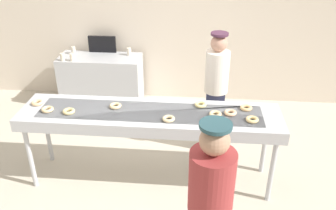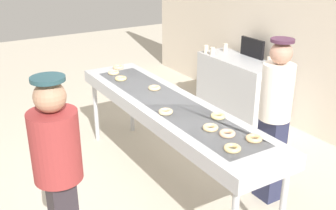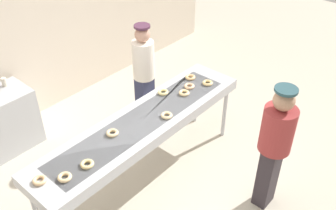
{
  "view_description": "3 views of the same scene",
  "coord_description": "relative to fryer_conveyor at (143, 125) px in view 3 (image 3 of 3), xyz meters",
  "views": [
    {
      "loc": [
        0.52,
        -3.51,
        2.94
      ],
      "look_at": [
        0.22,
        -0.09,
        1.1
      ],
      "focal_mm": 38.14,
      "sensor_mm": 36.0,
      "label": 1
    },
    {
      "loc": [
        3.28,
        -2.02,
        2.5
      ],
      "look_at": [
        0.07,
        -0.05,
        0.96
      ],
      "focal_mm": 43.26,
      "sensor_mm": 36.0,
      "label": 2
    },
    {
      "loc": [
        -2.43,
        -2.52,
        3.66
      ],
      "look_at": [
        0.34,
        -0.1,
        1.03
      ],
      "focal_mm": 40.17,
      "sensor_mm": 36.0,
      "label": 3
    }
  ],
  "objects": [
    {
      "name": "ground_plane",
      "position": [
        0.0,
        0.0,
        -0.88
      ],
      "size": [
        16.0,
        16.0,
        0.0
      ],
      "primitive_type": "plane",
      "color": "beige"
    },
    {
      "name": "plain_donut_7",
      "position": [
        0.58,
        0.19,
        0.09
      ],
      "size": [
        0.19,
        0.19,
        0.04
      ],
      "primitive_type": "torus",
      "rotation": [
        0.0,
        0.0,
        1.06
      ],
      "color": "#E7D186",
      "rests_on": "fryer_conveyor"
    },
    {
      "name": "plain_donut_9",
      "position": [
        0.23,
        -0.17,
        0.09
      ],
      "size": [
        0.18,
        0.18,
        0.04
      ],
      "primitive_type": "torus",
      "rotation": [
        0.0,
        0.0,
        2.81
      ],
      "color": "beige",
      "rests_on": "fryer_conveyor"
    },
    {
      "name": "plain_donut_0",
      "position": [
        1.1,
        0.16,
        0.09
      ],
      "size": [
        0.17,
        0.17,
        0.04
      ],
      "primitive_type": "torus",
      "rotation": [
        0.0,
        0.0,
        1.83
      ],
      "color": "#F4C483",
      "rests_on": "fryer_conveyor"
    },
    {
      "name": "plain_donut_6",
      "position": [
        -0.41,
        0.07,
        0.09
      ],
      "size": [
        0.15,
        0.15,
        0.04
      ],
      "primitive_type": "torus",
      "rotation": [
        0.0,
        0.0,
        1.66
      ],
      "color": "beige",
      "rests_on": "fryer_conveyor"
    },
    {
      "name": "fryer_conveyor",
      "position": [
        0.0,
        0.0,
        0.0
      ],
      "size": [
        2.99,
        0.69,
        0.96
      ],
      "color": "#B7BABF",
      "rests_on": "ground"
    },
    {
      "name": "customer_waiting",
      "position": [
        0.67,
        -1.36,
        0.07
      ],
      "size": [
        0.36,
        0.36,
        1.65
      ],
      "rotation": [
        0.0,
        0.0,
        -0.02
      ],
      "color": "#2F282F",
      "rests_on": "ground"
    },
    {
      "name": "worker_baker",
      "position": [
        0.77,
        0.73,
        0.05
      ],
      "size": [
        0.31,
        0.31,
        1.68
      ],
      "rotation": [
        0.0,
        0.0,
        3.17
      ],
      "color": "#272B48",
      "rests_on": "ground"
    },
    {
      "name": "plain_donut_8",
      "position": [
        0.91,
        0.03,
        0.09
      ],
      "size": [
        0.15,
        0.15,
        0.04
      ],
      "primitive_type": "torus",
      "rotation": [
        0.0,
        0.0,
        3.06
      ],
      "color": "#F6C395",
      "rests_on": "fryer_conveyor"
    },
    {
      "name": "plain_donut_2",
      "position": [
        -1.35,
        0.06,
        0.09
      ],
      "size": [
        0.19,
        0.19,
        0.04
      ],
      "primitive_type": "torus",
      "rotation": [
        0.0,
        0.0,
        2.18
      ],
      "color": "#F3C38A",
      "rests_on": "fryer_conveyor"
    },
    {
      "name": "plain_donut_1",
      "position": [
        0.74,
        -0.02,
        0.09
      ],
      "size": [
        0.14,
        0.14,
        0.04
      ],
      "primitive_type": "torus",
      "rotation": [
        0.0,
        0.0,
        3.11
      ],
      "color": "#F8D493",
      "rests_on": "fryer_conveyor"
    },
    {
      "name": "plain_donut_3",
      "position": [
        1.14,
        -0.11,
        0.09
      ],
      "size": [
        0.15,
        0.15,
        0.04
      ],
      "primitive_type": "torus",
      "rotation": [
        0.0,
        0.0,
        0.07
      ],
      "color": "#F1CF87",
      "rests_on": "fryer_conveyor"
    },
    {
      "name": "paper_cup_1",
      "position": [
        -0.62,
        2.04,
        0.05
      ],
      "size": [
        0.07,
        0.07,
        0.12
      ],
      "primitive_type": "cylinder",
      "color": "beige",
      "rests_on": "prep_counter"
    },
    {
      "name": "plain_donut_5",
      "position": [
        -0.91,
        -0.11,
        0.09
      ],
      "size": [
        0.19,
        0.19,
        0.04
      ],
      "primitive_type": "torus",
      "rotation": [
        0.0,
        0.0,
        2.68
      ],
      "color": "#E9CD85",
      "rests_on": "fryer_conveyor"
    },
    {
      "name": "plain_donut_4",
      "position": [
        -1.17,
        -0.08,
        0.09
      ],
      "size": [
        0.2,
        0.2,
        0.04
      ],
      "primitive_type": "torus",
      "rotation": [
        0.0,
        0.0,
        2.33
      ],
      "color": "#F5CF93",
      "rests_on": "fryer_conveyor"
    },
    {
      "name": "back_wall",
      "position": [
        0.0,
        2.36,
        0.63
      ],
      "size": [
        8.0,
        0.12,
        3.03
      ],
      "primitive_type": "cube",
      "color": "beige",
      "rests_on": "ground"
    }
  ]
}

